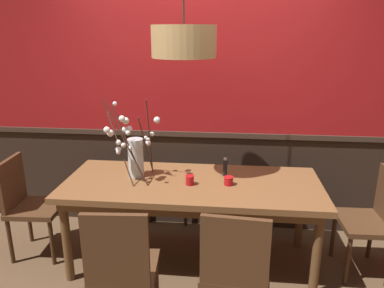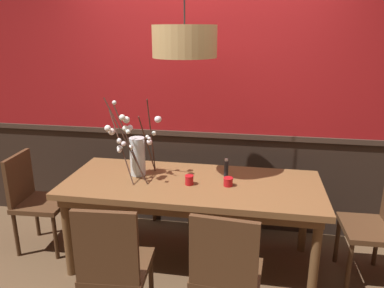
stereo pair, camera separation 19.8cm
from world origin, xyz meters
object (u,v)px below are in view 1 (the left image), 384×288
Objects in this scene: chair_far_side_right at (233,172)px; chair_head_east_end at (373,216)px; chair_far_side_left at (172,170)px; candle_holder_nearer_center at (229,181)px; vase_with_blossoms at (135,154)px; dining_table at (192,191)px; condiment_bottle at (225,167)px; pendant_lamp at (184,41)px; candle_holder_nearer_edge at (190,180)px; chair_near_side_right at (235,269)px; chair_near_side_left at (122,267)px; chair_head_west_end at (28,202)px.

chair_far_side_right is 1.42m from chair_head_east_end.
chair_far_side_left reaches higher than candle_holder_nearer_center.
chair_head_east_end is 1.27× the size of vase_with_blossoms.
condiment_bottle reaches higher than dining_table.
vase_with_blossoms is at bearing -135.63° from chair_far_side_right.
pendant_lamp reaches higher than chair_far_side_left.
vase_with_blossoms reaches higher than candle_holder_nearer_center.
chair_far_side_left is 5.73× the size of condiment_bottle.
chair_head_east_end is 1.53m from candle_holder_nearer_edge.
chair_far_side_right is 1.69m from chair_near_side_right.
chair_head_east_end is at bearing -0.80° from vase_with_blossoms.
chair_near_side_left is 12.21× the size of candle_holder_nearer_center.
dining_table is 2.35× the size of chair_head_east_end.
candle_holder_nearer_center is (0.61, -0.90, 0.27)m from chair_far_side_left.
pendant_lamp reaches higher than chair_head_east_end.
chair_near_side_left is 1.25m from condiment_bottle.
chair_far_side_right is 5.80× the size of condiment_bottle.
pendant_lamp is at bearing 73.30° from chair_near_side_left.
pendant_lamp is (0.28, 0.95, 1.35)m from chair_near_side_left.
chair_head_east_end is 1.27m from condiment_bottle.
chair_near_side_left is at bearing -120.76° from condiment_bottle.
pendant_lamp reaches higher than candle_holder_nearer_edge.
chair_near_side_left reaches higher than dining_table.
chair_head_east_end reaches higher than dining_table.
pendant_lamp is (-0.07, 0.07, 1.21)m from dining_table.
candle_holder_nearer_center is (-0.04, -0.90, 0.27)m from chair_far_side_right.
dining_table is 0.35m from condiment_bottle.
condiment_bottle is at bearing 95.15° from chair_near_side_right.
chair_head_east_end is 2.03m from vase_with_blossoms.
chair_far_side_left is 1.60m from pendant_lamp.
chair_head_west_end is 1.09m from vase_with_blossoms.
chair_near_side_right is (0.36, -0.82, -0.14)m from dining_table.
chair_head_west_end is at bearing 179.02° from candle_holder_nearer_center.
chair_head_east_end is 0.74× the size of pendant_lamp.
pendant_lamp is (-0.34, -0.10, 1.05)m from condiment_bottle.
chair_near_side_right is at bearing -66.53° from dining_table.
condiment_bottle is (0.28, 0.22, 0.04)m from candle_holder_nearer_edge.
chair_near_side_right is at bearing -24.17° from chair_head_west_end.
chair_head_west_end is (-2.96, -0.03, -0.01)m from chair_head_east_end.
chair_head_west_end is at bearing -143.11° from chair_far_side_left.
pendant_lamp is (-0.06, 0.13, 1.08)m from candle_holder_nearer_edge.
dining_table is at bearing 79.09° from candle_holder_nearer_edge.
candle_holder_nearer_edge is 1.09m from pendant_lamp.
dining_table is 0.91m from chair_near_side_right.
chair_head_east_end is 0.95× the size of chair_near_side_right.
chair_near_side_left is at bearing -127.59° from candle_holder_nearer_center.
candle_holder_nearer_center is 0.49× the size of condiment_bottle.
chair_head_east_end is at bearing 3.27° from candle_holder_nearer_edge.
chair_head_east_end reaches higher than candle_holder_nearer_center.
chair_near_side_left is 2.05m from chair_head_east_end.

